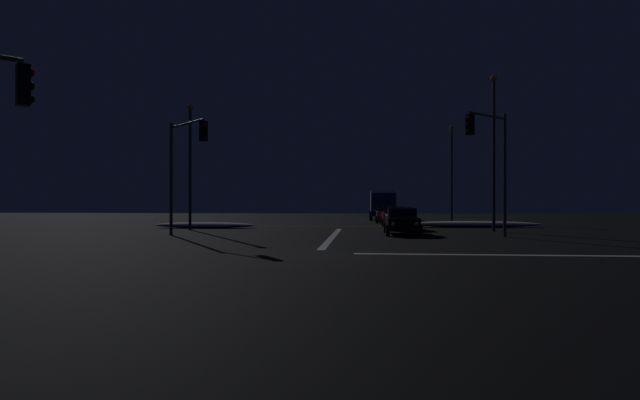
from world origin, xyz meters
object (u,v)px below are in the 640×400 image
at_px(sedan_white, 400,218).
at_px(box_truck, 382,203).
at_px(sedan_black, 402,221).
at_px(sedan_gray, 386,214).
at_px(traffic_signal_nw, 184,156).
at_px(streetlamp_right_far, 452,166).
at_px(sedan_red, 394,216).
at_px(traffic_signal_ne, 491,152).
at_px(streetlamp_right_near, 494,142).
at_px(streetlamp_left_near, 190,157).

relative_size(sedan_white, box_truck, 0.52).
xyz_separation_m(sedan_black, sedan_gray, (-0.20, 16.56, 0.00)).
bearing_deg(box_truck, sedan_black, -89.15).
bearing_deg(traffic_signal_nw, streetlamp_right_far, 50.60).
bearing_deg(sedan_red, traffic_signal_nw, -131.74).
distance_m(traffic_signal_ne, streetlamp_right_near, 6.48).
distance_m(box_truck, streetlamp_right_far, 8.44).
bearing_deg(traffic_signal_nw, sedan_gray, 58.37).
bearing_deg(box_truck, streetlamp_left_near, -124.59).
distance_m(sedan_black, streetlamp_left_near, 15.12).
distance_m(sedan_black, streetlamp_right_near, 8.65).
bearing_deg(streetlamp_left_near, streetlamp_right_near, -0.00).
bearing_deg(sedan_gray, traffic_signal_ne, -76.26).
xyz_separation_m(sedan_gray, streetlamp_right_near, (6.37, -13.13, 5.00)).
distance_m(sedan_red, streetlamp_right_far, 11.40).
distance_m(sedan_white, streetlamp_right_near, 7.98).
bearing_deg(sedan_white, streetlamp_left_near, -172.80).
xyz_separation_m(sedan_black, box_truck, (-0.35, 23.39, 0.91)).
bearing_deg(sedan_white, sedan_red, 90.92).
height_order(sedan_gray, traffic_signal_nw, traffic_signal_nw).
distance_m(sedan_red, sedan_gray, 5.68).
relative_size(sedan_gray, streetlamp_right_far, 0.47).
xyz_separation_m(sedan_white, streetlamp_right_near, (5.95, -1.81, 5.00)).
relative_size(sedan_black, streetlamp_right_far, 0.47).
bearing_deg(streetlamp_left_near, traffic_signal_nw, -73.51).
bearing_deg(streetlamp_right_far, traffic_signal_ne, -94.27).
relative_size(sedan_black, sedan_gray, 1.00).
bearing_deg(traffic_signal_ne, streetlamp_left_near, 161.72).
height_order(traffic_signal_nw, traffic_signal_ne, traffic_signal_ne).
relative_size(sedan_black, streetlamp_right_near, 0.43).
distance_m(sedan_gray, streetlamp_right_far, 8.32).
distance_m(box_truck, traffic_signal_ne, 26.72).
bearing_deg(sedan_gray, streetlamp_right_far, 24.27).
height_order(streetlamp_left_near, streetlamp_right_far, streetlamp_right_far).
height_order(streetlamp_right_near, streetlamp_right_far, streetlamp_right_near).
bearing_deg(traffic_signal_nw, streetlamp_left_near, 106.49).
bearing_deg(streetlamp_right_far, traffic_signal_nw, -129.40).
height_order(box_truck, traffic_signal_ne, traffic_signal_ne).
distance_m(sedan_red, streetlamp_right_near, 10.82).
distance_m(sedan_red, traffic_signal_ne, 14.80).
distance_m(traffic_signal_nw, traffic_signal_ne, 16.74).
distance_m(sedan_white, streetlamp_right_far, 16.03).
bearing_deg(streetlamp_right_far, sedan_red, -125.25).
bearing_deg(streetlamp_left_near, sedan_red, 27.63).
bearing_deg(sedan_white, sedan_black, -92.45).
bearing_deg(streetlamp_right_far, streetlamp_left_near, -141.74).
bearing_deg(sedan_black, sedan_red, 89.29).
bearing_deg(sedan_red, box_truck, 92.21).
height_order(box_truck, streetlamp_left_near, streetlamp_left_near).
height_order(sedan_red, traffic_signal_nw, traffic_signal_nw).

